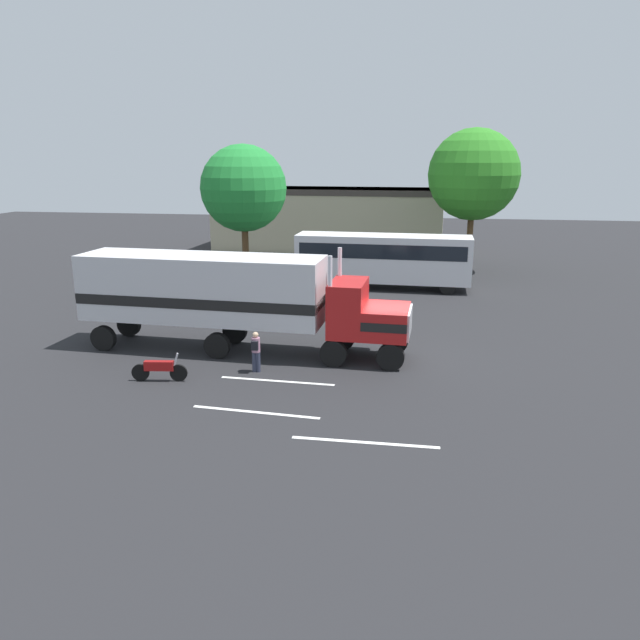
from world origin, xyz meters
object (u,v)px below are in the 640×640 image
at_px(tree_left, 244,189).
at_px(person_bystander, 256,350).
at_px(parked_car, 227,294).
at_px(motorcycle, 160,369).
at_px(tree_center, 474,175).
at_px(semi_truck, 227,294).
at_px(parked_bus, 383,256).

bearing_deg(tree_left, person_bystander, -72.96).
xyz_separation_m(parked_car, motorcycle, (0.93, -11.30, -0.33)).
bearing_deg(motorcycle, tree_center, 61.77).
bearing_deg(tree_left, parked_car, -82.77).
relative_size(semi_truck, person_bystander, 8.76).
bearing_deg(tree_left, parked_bus, -3.51).
distance_m(parked_bus, tree_left, 10.08).
bearing_deg(person_bystander, tree_left, 107.04).
height_order(semi_truck, parked_car, semi_truck).
distance_m(parked_bus, tree_center, 10.26).
relative_size(parked_bus, tree_left, 1.23).
xyz_separation_m(parked_bus, parked_car, (-8.29, -6.55, -1.26)).
distance_m(person_bystander, tree_center, 25.89).
height_order(parked_bus, tree_center, tree_center).
relative_size(person_bystander, motorcycle, 0.77).
distance_m(person_bystander, tree_left, 18.42).
relative_size(person_bystander, parked_bus, 0.15).
relative_size(parked_bus, motorcycle, 5.26).
height_order(semi_truck, person_bystander, semi_truck).
bearing_deg(tree_left, semi_truck, -77.13).
xyz_separation_m(tree_left, tree_center, (15.09, 6.27, 0.76)).
bearing_deg(parked_bus, person_bystander, -103.84).
height_order(person_bystander, tree_center, tree_center).
bearing_deg(person_bystander, parked_car, 113.62).
xyz_separation_m(person_bystander, parked_bus, (4.02, 16.31, 1.17)).
distance_m(parked_car, motorcycle, 11.34).
bearing_deg(tree_center, semi_truck, -119.67).
bearing_deg(tree_left, tree_center, 22.58).
bearing_deg(motorcycle, parked_bus, 67.61).
distance_m(parked_car, tree_center, 20.44).
xyz_separation_m(person_bystander, tree_left, (-5.17, 16.87, 5.28)).
xyz_separation_m(person_bystander, parked_car, (-4.27, 9.76, -0.09)).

